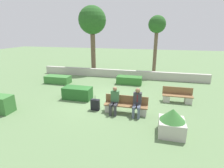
% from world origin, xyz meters
% --- Properties ---
extents(ground_plane, '(60.00, 60.00, 0.00)m').
position_xyz_m(ground_plane, '(0.00, 0.00, 0.00)').
color(ground_plane, '#607F51').
extents(perimeter_wall, '(14.04, 0.30, 0.67)m').
position_xyz_m(perimeter_wall, '(0.00, 5.36, 0.34)').
color(perimeter_wall, '#B7B2A8').
rests_on(perimeter_wall, ground_plane).
extents(bench_front, '(2.11, 0.48, 0.82)m').
position_xyz_m(bench_front, '(1.56, -1.14, 0.32)').
color(bench_front, brown).
rests_on(bench_front, ground_plane).
extents(bench_left_side, '(1.62, 0.48, 0.82)m').
position_xyz_m(bench_left_side, '(4.14, 0.85, 0.30)').
color(bench_left_side, brown).
rests_on(bench_left_side, ground_plane).
extents(person_seated_man, '(0.38, 0.64, 1.32)m').
position_xyz_m(person_seated_man, '(2.11, -1.28, 0.73)').
color(person_seated_man, '#515B70').
rests_on(person_seated_man, ground_plane).
extents(person_seated_woman, '(0.38, 0.64, 1.30)m').
position_xyz_m(person_seated_woman, '(1.03, -1.28, 0.71)').
color(person_seated_woman, '#333338').
rests_on(person_seated_woman, ground_plane).
extents(hedge_block_near_left, '(1.65, 0.80, 0.70)m').
position_xyz_m(hedge_block_near_left, '(-1.50, 0.00, 0.35)').
color(hedge_block_near_left, '#286028').
rests_on(hedge_block_near_left, ground_plane).
extents(hedge_block_near_right, '(1.19, 0.70, 0.84)m').
position_xyz_m(hedge_block_near_right, '(-4.43, -2.54, 0.42)').
color(hedge_block_near_right, '#3D7A38').
rests_on(hedge_block_near_right, ground_plane).
extents(hedge_block_mid_left, '(1.85, 0.84, 0.57)m').
position_xyz_m(hedge_block_mid_left, '(1.02, 3.72, 0.29)').
color(hedge_block_mid_left, '#33702D').
rests_on(hedge_block_mid_left, ground_plane).
extents(hedge_block_mid_right, '(1.90, 0.86, 0.56)m').
position_xyz_m(hedge_block_mid_right, '(-4.33, 2.64, 0.28)').
color(hedge_block_mid_right, '#3D7A38').
rests_on(hedge_block_mid_right, ground_plane).
extents(planter_corner_left, '(0.96, 0.96, 1.07)m').
position_xyz_m(planter_corner_left, '(3.58, -2.57, 0.53)').
color(planter_corner_left, '#B7B2A8').
rests_on(planter_corner_left, ground_plane).
extents(suitcase, '(0.43, 0.21, 0.76)m').
position_xyz_m(suitcase, '(0.02, -1.21, 0.28)').
color(suitcase, black).
rests_on(suitcase, ground_plane).
extents(tree_leftmost, '(2.54, 2.54, 6.06)m').
position_xyz_m(tree_leftmost, '(-3.06, 7.23, 4.66)').
color(tree_leftmost, brown).
rests_on(tree_leftmost, ground_plane).
extents(tree_center_left, '(1.47, 1.47, 5.11)m').
position_xyz_m(tree_center_left, '(2.76, 7.19, 4.12)').
color(tree_center_left, brown).
rests_on(tree_center_left, ground_plane).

